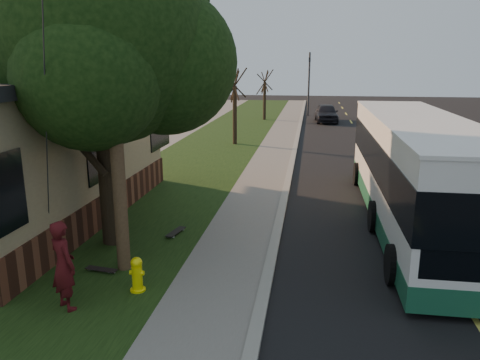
{
  "coord_description": "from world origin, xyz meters",
  "views": [
    {
      "loc": [
        0.83,
        -8.43,
        4.68
      ],
      "look_at": [
        -1.06,
        3.99,
        1.5
      ],
      "focal_mm": 35.0,
      "sensor_mm": 36.0,
      "label": 1
    }
  ],
  "objects_px": {
    "utility_pole": "(111,64)",
    "skateboarder": "(63,265)",
    "bare_tree_near": "(235,108)",
    "skateboard_spare": "(101,269)",
    "bare_tree_far": "(265,96)",
    "traffic_signal": "(309,80)",
    "fire_hydrant": "(137,274)",
    "skateboard_main": "(176,232)",
    "leafy_tree": "(104,41)",
    "transit_bus": "(416,168)",
    "distant_car": "(326,113)",
    "dumpster": "(22,183)"
  },
  "relations": [
    {
      "from": "utility_pole",
      "to": "skateboarder",
      "type": "distance_m",
      "value": 4.14
    },
    {
      "from": "bare_tree_near",
      "to": "skateboard_spare",
      "type": "relative_size",
      "value": 5.61
    },
    {
      "from": "bare_tree_far",
      "to": "traffic_signal",
      "type": "relative_size",
      "value": 0.73
    },
    {
      "from": "fire_hydrant",
      "to": "skateboard_main",
      "type": "relative_size",
      "value": 0.85
    },
    {
      "from": "fire_hydrant",
      "to": "utility_pole",
      "type": "relative_size",
      "value": 0.08
    },
    {
      "from": "utility_pole",
      "to": "skateboarder",
      "type": "relative_size",
      "value": 5.14
    },
    {
      "from": "utility_pole",
      "to": "leafy_tree",
      "type": "distance_m",
      "value": 1.94
    },
    {
      "from": "leafy_tree",
      "to": "bare_tree_far",
      "type": "bearing_deg",
      "value": 87.55
    },
    {
      "from": "bare_tree_far",
      "to": "transit_bus",
      "type": "bearing_deg",
      "value": -74.28
    },
    {
      "from": "traffic_signal",
      "to": "skateboard_main",
      "type": "height_order",
      "value": "traffic_signal"
    },
    {
      "from": "traffic_signal",
      "to": "skateboard_spare",
      "type": "distance_m",
      "value": 33.67
    },
    {
      "from": "fire_hydrant",
      "to": "leafy_tree",
      "type": "relative_size",
      "value": 0.09
    },
    {
      "from": "distant_car",
      "to": "skateboard_main",
      "type": "bearing_deg",
      "value": -103.08
    },
    {
      "from": "fire_hydrant",
      "to": "skateboarder",
      "type": "height_order",
      "value": "skateboarder"
    },
    {
      "from": "fire_hydrant",
      "to": "dumpster",
      "type": "xyz_separation_m",
      "value": [
        -6.33,
        5.83,
        0.19
      ]
    },
    {
      "from": "bare_tree_near",
      "to": "skateboarder",
      "type": "xyz_separation_m",
      "value": [
        -0.2,
        -18.87,
        -1.2
      ]
    },
    {
      "from": "skateboard_main",
      "to": "transit_bus",
      "type": "bearing_deg",
      "value": 18.24
    },
    {
      "from": "skateboard_main",
      "to": "distant_car",
      "type": "xyz_separation_m",
      "value": [
        4.75,
        26.35,
        0.59
      ]
    },
    {
      "from": "skateboard_spare",
      "to": "leafy_tree",
      "type": "bearing_deg",
      "value": 102.58
    },
    {
      "from": "bare_tree_near",
      "to": "distant_car",
      "type": "bearing_deg",
      "value": 64.72
    },
    {
      "from": "skateboard_main",
      "to": "skateboard_spare",
      "type": "bearing_deg",
      "value": -111.19
    },
    {
      "from": "bare_tree_near",
      "to": "skateboard_spare",
      "type": "distance_m",
      "value": 17.38
    },
    {
      "from": "utility_pole",
      "to": "distant_car",
      "type": "distance_m",
      "value": 29.4
    },
    {
      "from": "transit_bus",
      "to": "skateboard_main",
      "type": "height_order",
      "value": "transit_bus"
    },
    {
      "from": "transit_bus",
      "to": "distant_car",
      "type": "bearing_deg",
      "value": 94.49
    },
    {
      "from": "skateboarder",
      "to": "skateboard_main",
      "type": "height_order",
      "value": "skateboarder"
    },
    {
      "from": "leafy_tree",
      "to": "bare_tree_near",
      "type": "distance_m",
      "value": 15.66
    },
    {
      "from": "transit_bus",
      "to": "skateboard_spare",
      "type": "xyz_separation_m",
      "value": [
        -7.64,
        -4.76,
        -1.55
      ]
    },
    {
      "from": "skateboard_main",
      "to": "leafy_tree",
      "type": "bearing_deg",
      "value": -155.27
    },
    {
      "from": "bare_tree_near",
      "to": "fire_hydrant",
      "type": "bearing_deg",
      "value": -87.14
    },
    {
      "from": "skateboard_spare",
      "to": "dumpster",
      "type": "distance_m",
      "value": 7.29
    },
    {
      "from": "traffic_signal",
      "to": "skateboard_main",
      "type": "distance_m",
      "value": 31.02
    },
    {
      "from": "traffic_signal",
      "to": "skateboarder",
      "type": "xyz_separation_m",
      "value": [
        -4.2,
        -34.87,
        -2.21
      ]
    },
    {
      "from": "utility_pole",
      "to": "transit_bus",
      "type": "bearing_deg",
      "value": 32.0
    },
    {
      "from": "skateboard_main",
      "to": "distant_car",
      "type": "distance_m",
      "value": 26.78
    },
    {
      "from": "bare_tree_far",
      "to": "utility_pole",
      "type": "bearing_deg",
      "value": -90.6
    },
    {
      "from": "fire_hydrant",
      "to": "traffic_signal",
      "type": "bearing_deg",
      "value": 84.79
    },
    {
      "from": "bare_tree_near",
      "to": "bare_tree_far",
      "type": "bearing_deg",
      "value": 87.61
    },
    {
      "from": "traffic_signal",
      "to": "dumpster",
      "type": "xyz_separation_m",
      "value": [
        -9.43,
        -28.17,
        -2.54
      ]
    },
    {
      "from": "traffic_signal",
      "to": "distant_car",
      "type": "relative_size",
      "value": 1.3
    },
    {
      "from": "leafy_tree",
      "to": "dumpster",
      "type": "height_order",
      "value": "leafy_tree"
    },
    {
      "from": "traffic_signal",
      "to": "skateboarder",
      "type": "distance_m",
      "value": 35.19
    },
    {
      "from": "distant_car",
      "to": "skateboarder",
      "type": "bearing_deg",
      "value": -103.44
    },
    {
      "from": "traffic_signal",
      "to": "skateboard_main",
      "type": "relative_size",
      "value": 6.32
    },
    {
      "from": "bare_tree_near",
      "to": "skateboarder",
      "type": "relative_size",
      "value": 2.44
    },
    {
      "from": "utility_pole",
      "to": "dumpster",
      "type": "distance_m",
      "value": 8.43
    },
    {
      "from": "utility_pole",
      "to": "skateboard_spare",
      "type": "distance_m",
      "value": 4.54
    },
    {
      "from": "bare_tree_near",
      "to": "dumpster",
      "type": "relative_size",
      "value": 2.79
    },
    {
      "from": "traffic_signal",
      "to": "transit_bus",
      "type": "distance_m",
      "value": 28.75
    },
    {
      "from": "skateboard_main",
      "to": "dumpster",
      "type": "bearing_deg",
      "value": 157.77
    }
  ]
}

